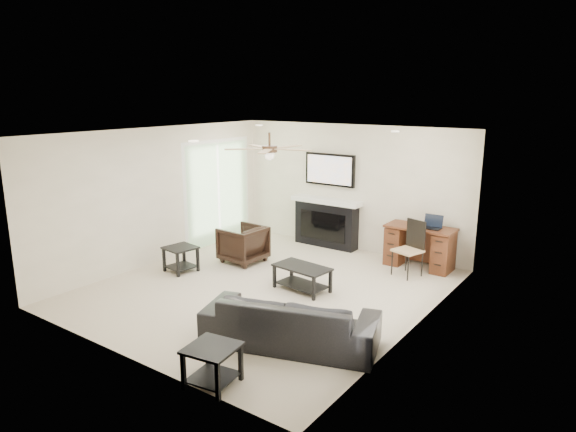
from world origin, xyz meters
name	(u,v)px	position (x,y,z in m)	size (l,w,h in m)	color
room_shell	(279,187)	(0.19, 0.08, 1.68)	(5.50, 5.54, 2.52)	beige
sofa	(291,321)	(1.41, -1.34, 0.32)	(2.17, 0.85, 0.63)	black
armchair	(243,244)	(-1.19, 0.81, 0.34)	(0.73, 0.75, 0.68)	black
coffee_table	(302,278)	(0.51, 0.26, 0.20)	(0.90, 0.50, 0.40)	black
end_table_near	(213,366)	(1.26, -2.59, 0.23)	(0.52, 0.52, 0.45)	black
end_table_left	(181,259)	(-1.74, -0.24, 0.23)	(0.50, 0.50, 0.45)	black
fireplace_unit	(326,201)	(-0.46, 2.58, 0.95)	(1.52, 0.34, 1.91)	black
desk	(419,247)	(1.62, 2.42, 0.38)	(1.22, 0.56, 0.76)	#431F10
desk_chair	(408,249)	(1.62, 1.87, 0.48)	(0.42, 0.44, 0.97)	black
laptop	(432,222)	(1.82, 2.40, 0.88)	(0.33, 0.24, 0.23)	black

